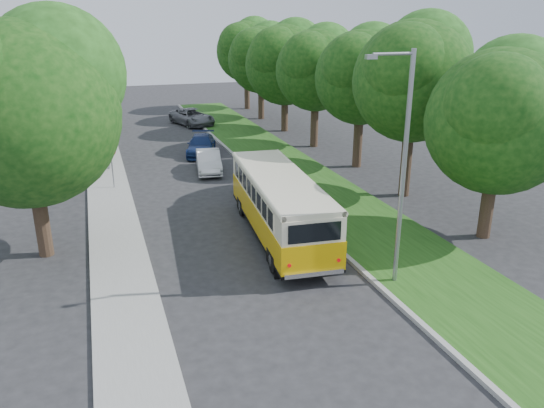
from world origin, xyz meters
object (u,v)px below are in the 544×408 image
object	(u,v)px
vintage_bus	(280,207)
car_grey	(192,117)
car_silver	(256,189)
car_blue	(201,145)
car_white	(209,161)
lamppost_near	(402,164)
lamppost_far	(100,103)

from	to	relation	value
vintage_bus	car_grey	bearing A→B (deg)	92.21
vintage_bus	car_silver	distance (m)	5.14
vintage_bus	car_blue	bearing A→B (deg)	95.45
vintage_bus	car_white	bearing A→B (deg)	98.13
car_white	car_grey	world-z (taller)	car_grey
lamppost_near	car_blue	world-z (taller)	lamppost_near
vintage_bus	car_grey	distance (m)	26.41
vintage_bus	car_silver	world-z (taller)	vintage_bus
vintage_bus	car_blue	size ratio (longest dim) A/B	2.09
lamppost_near	car_silver	distance (m)	11.05
lamppost_near	car_silver	world-z (taller)	lamppost_near
lamppost_near	car_silver	xyz separation A→B (m)	(-1.89, 10.22, -3.75)
car_blue	car_grey	xyz separation A→B (m)	(1.36, 10.78, 0.06)
car_silver	car_blue	xyz separation A→B (m)	(-0.68, 10.54, 0.04)
vintage_bus	car_silver	size ratio (longest dim) A/B	2.60
lamppost_near	lamppost_far	world-z (taller)	lamppost_near
vintage_bus	car_blue	xyz separation A→B (m)	(-0.18, 15.59, -0.74)
car_blue	car_grey	distance (m)	10.87
vintage_bus	car_grey	world-z (taller)	vintage_bus
car_grey	lamppost_far	bearing A→B (deg)	-138.04
lamppost_near	car_white	size ratio (longest dim) A/B	2.01
lamppost_far	car_blue	xyz separation A→B (m)	(6.34, 2.25, -3.46)
lamppost_near	car_white	xyz separation A→B (m)	(-3.04, 16.28, -3.71)
car_silver	car_grey	size ratio (longest dim) A/B	0.71
lamppost_far	lamppost_near	bearing A→B (deg)	-64.29
car_silver	car_grey	xyz separation A→B (m)	(0.69, 21.32, 0.09)
car_white	car_blue	size ratio (longest dim) A/B	0.89
lamppost_near	vintage_bus	world-z (taller)	lamppost_near
car_white	car_silver	bearing A→B (deg)	-71.05
lamppost_near	car_white	world-z (taller)	lamppost_near
lamppost_far	car_white	world-z (taller)	lamppost_far
car_blue	car_grey	bearing A→B (deg)	98.39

